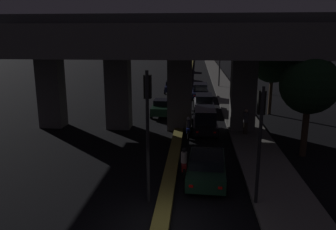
{
  "coord_description": "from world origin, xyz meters",
  "views": [
    {
      "loc": [
        1.2,
        -10.47,
        6.89
      ],
      "look_at": [
        -0.91,
        14.08,
        1.0
      ],
      "focal_mm": 35.0,
      "sensor_mm": 36.0,
      "label": 1
    }
  ],
  "objects": [
    {
      "name": "car_grey_third_oncoming",
      "position": [
        -1.86,
        43.88,
        1.01
      ],
      "size": [
        1.99,
        4.61,
        1.93
      ],
      "rotation": [
        0.0,
        0.0,
        -1.53
      ],
      "color": "#515459",
      "rests_on": "ground_plane"
    },
    {
      "name": "sidewalk_right",
      "position": [
        5.07,
        28.0,
        0.08
      ],
      "size": [
        2.77,
        126.0,
        0.17
      ],
      "primitive_type": "cube",
      "color": "slate",
      "rests_on": "ground_plane"
    },
    {
      "name": "roadside_tree_kerbside_near",
      "position": [
        7.6,
        8.53,
        4.21
      ],
      "size": [
        3.31,
        3.31,
        5.9
      ],
      "color": "#38281C",
      "rests_on": "ground_plane"
    },
    {
      "name": "car_dark_green_fourth_oncoming",
      "position": [
        -1.88,
        57.14,
        1.0
      ],
      "size": [
        2.15,
        4.53,
        1.92
      ],
      "rotation": [
        0.0,
        0.0,
        -1.61
      ],
      "color": "black",
      "rests_on": "ground_plane"
    },
    {
      "name": "motorcycle_red_filtering_near",
      "position": [
        0.67,
        5.15,
        0.62
      ],
      "size": [
        0.34,
        1.89,
        1.46
      ],
      "rotation": [
        0.0,
        0.0,
        1.62
      ],
      "color": "black",
      "rests_on": "ground_plane"
    },
    {
      "name": "car_white_third",
      "position": [
        1.98,
        20.1,
        0.85
      ],
      "size": [
        1.95,
        4.2,
        1.62
      ],
      "rotation": [
        0.0,
        0.0,
        1.59
      ],
      "color": "silver",
      "rests_on": "ground_plane"
    },
    {
      "name": "elevated_overpass",
      "position": [
        -0.2,
        13.71,
        6.34
      ],
      "size": [
        26.76,
        11.67,
        8.53
      ],
      "color": "#5B5956",
      "rests_on": "ground_plane"
    },
    {
      "name": "roadside_tree_kerbside_mid",
      "position": [
        7.92,
        19.33,
        4.99
      ],
      "size": [
        4.19,
        4.19,
        7.1
      ],
      "color": "#38281C",
      "rests_on": "ground_plane"
    },
    {
      "name": "car_dark_green_lead_oncoming",
      "position": [
        -1.74,
        18.13,
        0.74
      ],
      "size": [
        1.9,
        4.01,
        1.43
      ],
      "rotation": [
        0.0,
        0.0,
        -1.57
      ],
      "color": "black",
      "rests_on": "ground_plane"
    },
    {
      "name": "traffic_light_right_of_median",
      "position": [
        3.78,
        2.32,
        3.45
      ],
      "size": [
        0.3,
        0.49,
        5.06
      ],
      "color": "black",
      "rests_on": "ground_plane"
    },
    {
      "name": "car_black_second",
      "position": [
        1.9,
        12.92,
        0.96
      ],
      "size": [
        1.9,
        4.14,
        1.82
      ],
      "rotation": [
        0.0,
        0.0,
        1.59
      ],
      "color": "black",
      "rests_on": "ground_plane"
    },
    {
      "name": "pedestrian_on_sidewalk",
      "position": [
        4.76,
        12.26,
        1.07
      ],
      "size": [
        0.35,
        0.35,
        1.8
      ],
      "color": "#2D261E",
      "rests_on": "sidewalk_right"
    },
    {
      "name": "car_dark_blue_second_oncoming",
      "position": [
        -1.84,
        30.65,
        0.75
      ],
      "size": [
        1.98,
        4.07,
        1.45
      ],
      "rotation": [
        0.0,
        0.0,
        -1.53
      ],
      "color": "#141938",
      "rests_on": "ground_plane"
    },
    {
      "name": "motorcycle_white_filtering_far",
      "position": [
        0.59,
        19.73,
        0.6
      ],
      "size": [
        0.33,
        1.9,
        1.42
      ],
      "rotation": [
        0.0,
        0.0,
        1.53
      ],
      "color": "black",
      "rests_on": "ground_plane"
    },
    {
      "name": "median_divider",
      "position": [
        0.0,
        35.0,
        0.14
      ],
      "size": [
        0.65,
        126.0,
        0.28
      ],
      "primitive_type": "cube",
      "color": "olive",
      "rests_on": "ground_plane"
    },
    {
      "name": "traffic_light_left_of_median",
      "position": [
        -0.73,
        2.32,
        3.82
      ],
      "size": [
        0.3,
        0.49,
        5.63
      ],
      "color": "black",
      "rests_on": "ground_plane"
    },
    {
      "name": "car_dark_green_lead",
      "position": [
        1.8,
        4.52,
        0.76
      ],
      "size": [
        2.09,
        4.4,
        1.45
      ],
      "rotation": [
        0.0,
        0.0,
        1.52
      ],
      "color": "black",
      "rests_on": "ground_plane"
    },
    {
      "name": "car_dark_blue_fourth",
      "position": [
        1.7,
        26.79,
        0.9
      ],
      "size": [
        1.97,
        4.29,
        1.73
      ],
      "rotation": [
        0.0,
        0.0,
        1.56
      ],
      "color": "#141938",
      "rests_on": "ground_plane"
    },
    {
      "name": "street_lamp",
      "position": [
        4.11,
        35.58,
        4.64
      ],
      "size": [
        2.15,
        0.32,
        7.85
      ],
      "color": "#2D2D30",
      "rests_on": "ground_plane"
    },
    {
      "name": "motorcycle_blue_filtering_mid",
      "position": [
        0.71,
        11.69,
        0.62
      ],
      "size": [
        0.34,
        1.93,
        1.47
      ],
      "rotation": [
        0.0,
        0.0,
        1.62
      ],
      "color": "black",
      "rests_on": "ground_plane"
    }
  ]
}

